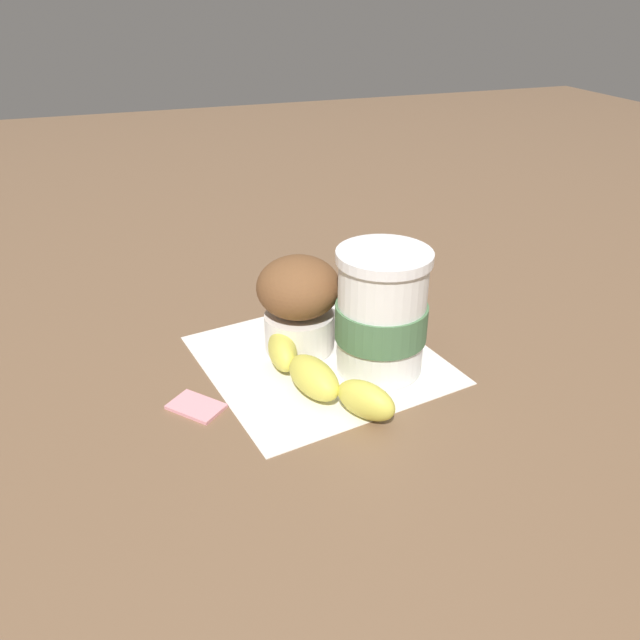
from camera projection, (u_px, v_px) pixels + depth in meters
The scene contains 6 objects.
ground_plane at pixel (320, 360), 0.66m from camera, with size 3.00×3.00×0.00m, color brown.
paper_napkin at pixel (320, 359), 0.66m from camera, with size 0.23×0.23×0.00m, color white.
coffee_cup at pixel (381, 314), 0.61m from camera, with size 0.09×0.09×0.13m.
muffin at pixel (299, 301), 0.65m from camera, with size 0.09×0.09×0.10m.
banana at pixel (318, 375), 0.60m from camera, with size 0.09×0.17×0.04m.
sugar_packet at pixel (196, 405), 0.58m from camera, with size 0.05×0.03×0.01m, color pink.
Camera 1 is at (0.18, 0.53, 0.35)m, focal length 35.00 mm.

